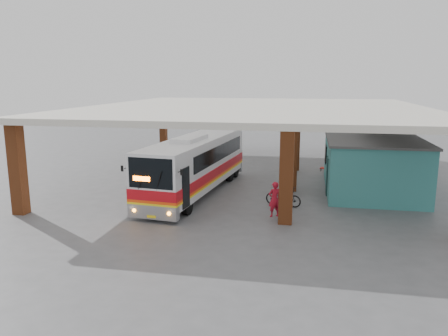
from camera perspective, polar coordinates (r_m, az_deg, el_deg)
ground at (r=23.07m, az=0.93°, el=-4.40°), size 90.00×90.00×0.00m
brick_columns at (r=27.27m, az=5.77°, el=2.70°), size 20.10×21.60×4.35m
canopy_roof at (r=28.61m, az=4.28°, el=7.81°), size 21.00×23.00×0.30m
shop_building at (r=26.52m, az=18.69°, el=0.55°), size 5.20×8.20×3.11m
coach_bus at (r=24.48m, az=-3.69°, el=0.49°), size 3.55×11.61×3.33m
motorcycle at (r=22.36m, az=7.75°, el=-3.72°), size 1.97×1.12×0.98m
pedestrian at (r=20.50m, az=6.60°, el=-4.08°), size 0.73×0.66×1.67m
red_chair at (r=31.33m, az=13.04°, el=0.23°), size 0.52×0.52×0.79m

